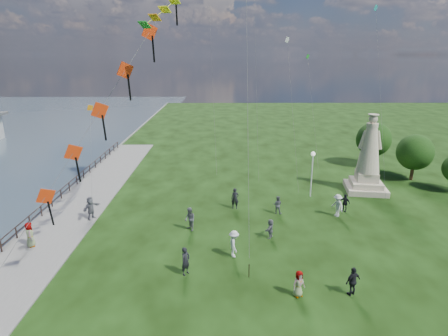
{
  "coord_description": "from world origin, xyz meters",
  "views": [
    {
      "loc": [
        -1.15,
        -17.03,
        13.09
      ],
      "look_at": [
        -1.0,
        8.0,
        5.5
      ],
      "focal_mm": 30.0,
      "sensor_mm": 36.0,
      "label": 1
    }
  ],
  "objects_px": {
    "person_2": "(234,244)",
    "person_3": "(353,281)",
    "person_4": "(299,284)",
    "person_9": "(345,203)",
    "person_8": "(337,205)",
    "person_7": "(277,205)",
    "person_10": "(30,236)",
    "person_1": "(190,219)",
    "lamppost": "(312,164)",
    "person_6": "(235,199)",
    "person_5": "(91,209)",
    "person_0": "(186,261)",
    "person_11": "(270,229)",
    "statue": "(368,163)"
  },
  "relations": [
    {
      "from": "person_3",
      "to": "person_5",
      "type": "relative_size",
      "value": 0.9
    },
    {
      "from": "lamppost",
      "to": "person_3",
      "type": "bearing_deg",
      "value": -94.27
    },
    {
      "from": "person_0",
      "to": "person_2",
      "type": "relative_size",
      "value": 0.98
    },
    {
      "from": "person_8",
      "to": "person_7",
      "type": "bearing_deg",
      "value": -122.41
    },
    {
      "from": "person_3",
      "to": "person_9",
      "type": "distance_m",
      "value": 12.3
    },
    {
      "from": "person_9",
      "to": "person_10",
      "type": "height_order",
      "value": "person_10"
    },
    {
      "from": "person_1",
      "to": "person_6",
      "type": "distance_m",
      "value": 5.66
    },
    {
      "from": "person_3",
      "to": "person_10",
      "type": "bearing_deg",
      "value": -41.88
    },
    {
      "from": "person_3",
      "to": "person_9",
      "type": "height_order",
      "value": "person_3"
    },
    {
      "from": "person_5",
      "to": "person_6",
      "type": "height_order",
      "value": "person_5"
    },
    {
      "from": "person_2",
      "to": "person_4",
      "type": "bearing_deg",
      "value": -149.08
    },
    {
      "from": "lamppost",
      "to": "person_10",
      "type": "xyz_separation_m",
      "value": [
        -22.03,
        -9.89,
        -2.29
      ]
    },
    {
      "from": "lamppost",
      "to": "person_4",
      "type": "xyz_separation_m",
      "value": [
        -4.23,
        -15.56,
        -2.42
      ]
    },
    {
      "from": "person_1",
      "to": "person_3",
      "type": "xyz_separation_m",
      "value": [
        9.85,
        -8.21,
        -0.06
      ]
    },
    {
      "from": "person_8",
      "to": "person_10",
      "type": "xyz_separation_m",
      "value": [
        -23.2,
        -5.24,
        -0.07
      ]
    },
    {
      "from": "person_6",
      "to": "person_0",
      "type": "bearing_deg",
      "value": -106.14
    },
    {
      "from": "person_7",
      "to": "person_8",
      "type": "distance_m",
      "value": 4.99
    },
    {
      "from": "person_0",
      "to": "person_10",
      "type": "relative_size",
      "value": 1.01
    },
    {
      "from": "person_3",
      "to": "person_4",
      "type": "relative_size",
      "value": 1.11
    },
    {
      "from": "person_2",
      "to": "person_8",
      "type": "distance_m",
      "value": 11.04
    },
    {
      "from": "person_3",
      "to": "person_8",
      "type": "height_order",
      "value": "person_8"
    },
    {
      "from": "statue",
      "to": "person_4",
      "type": "distance_m",
      "value": 19.95
    },
    {
      "from": "person_8",
      "to": "person_9",
      "type": "relative_size",
      "value": 1.25
    },
    {
      "from": "person_2",
      "to": "person_3",
      "type": "bearing_deg",
      "value": -130.69
    },
    {
      "from": "person_2",
      "to": "person_10",
      "type": "height_order",
      "value": "person_2"
    },
    {
      "from": "person_1",
      "to": "person_9",
      "type": "distance_m",
      "value": 13.65
    },
    {
      "from": "person_3",
      "to": "person_7",
      "type": "height_order",
      "value": "person_3"
    },
    {
      "from": "person_2",
      "to": "person_9",
      "type": "relative_size",
      "value": 1.2
    },
    {
      "from": "lamppost",
      "to": "person_9",
      "type": "xyz_separation_m",
      "value": [
        2.15,
        -3.6,
        -2.42
      ]
    },
    {
      "from": "person_5",
      "to": "person_11",
      "type": "distance_m",
      "value": 14.73
    },
    {
      "from": "person_2",
      "to": "person_7",
      "type": "height_order",
      "value": "person_2"
    },
    {
      "from": "person_3",
      "to": "person_11",
      "type": "bearing_deg",
      "value": -88.37
    },
    {
      "from": "lamppost",
      "to": "person_5",
      "type": "bearing_deg",
      "value": -164.78
    },
    {
      "from": "statue",
      "to": "person_2",
      "type": "distance_m",
      "value": 18.7
    },
    {
      "from": "person_4",
      "to": "person_6",
      "type": "xyz_separation_m",
      "value": [
        -3.14,
        12.66,
        0.14
      ]
    },
    {
      "from": "person_2",
      "to": "person_3",
      "type": "relative_size",
      "value": 1.08
    },
    {
      "from": "person_9",
      "to": "person_6",
      "type": "bearing_deg",
      "value": -145.58
    },
    {
      "from": "person_3",
      "to": "person_10",
      "type": "distance_m",
      "value": 21.61
    },
    {
      "from": "person_3",
      "to": "person_1",
      "type": "bearing_deg",
      "value": -66.77
    },
    {
      "from": "person_7",
      "to": "person_10",
      "type": "relative_size",
      "value": 0.87
    },
    {
      "from": "person_5",
      "to": "person_6",
      "type": "distance_m",
      "value": 12.16
    },
    {
      "from": "person_2",
      "to": "person_3",
      "type": "distance_m",
      "value": 7.84
    },
    {
      "from": "person_10",
      "to": "person_5",
      "type": "bearing_deg",
      "value": -56.58
    },
    {
      "from": "person_7",
      "to": "person_10",
      "type": "distance_m",
      "value": 19.17
    },
    {
      "from": "person_4",
      "to": "person_6",
      "type": "relative_size",
      "value": 0.85
    },
    {
      "from": "person_1",
      "to": "person_9",
      "type": "height_order",
      "value": "person_1"
    },
    {
      "from": "person_11",
      "to": "person_10",
      "type": "bearing_deg",
      "value": -60.44
    },
    {
      "from": "person_0",
      "to": "person_2",
      "type": "xyz_separation_m",
      "value": [
        3.05,
        2.13,
        0.02
      ]
    },
    {
      "from": "lamppost",
      "to": "person_4",
      "type": "distance_m",
      "value": 16.3
    },
    {
      "from": "person_8",
      "to": "person_3",
      "type": "bearing_deg",
      "value": -37.34
    }
  ]
}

